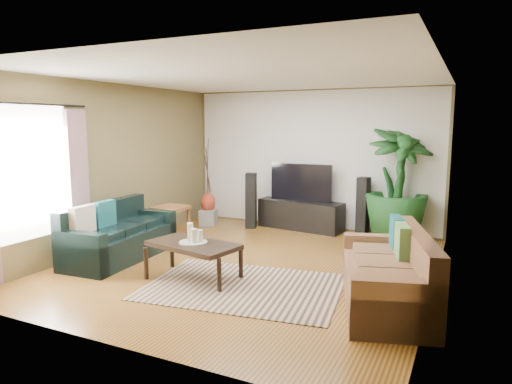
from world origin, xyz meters
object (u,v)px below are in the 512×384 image
Objects in this scene: sofa_left at (120,231)px; vase at (208,203)px; pedestal at (208,217)px; potted_plant at (397,184)px; tv_stand at (301,215)px; side_table at (171,222)px; coffee_table at (194,261)px; television at (301,182)px; speaker_right at (363,206)px; speaker_left at (251,201)px; sofa_right at (385,269)px.

sofa_left is 2.57m from vase.
potted_plant is at bearing 7.33° from pedestal.
tv_stand is 2.91× the size of side_table.
sofa_left reaches higher than tv_stand.
pedestal is (-1.53, 2.87, -0.09)m from coffee_table.
potted_plant is at bearing -0.57° from television.
coffee_table is 0.72× the size of tv_stand.
speaker_right is at bearing 9.09° from vase.
speaker_left is at bearing 53.85° from side_table.
speaker_left reaches higher than sofa_right.
vase is at bearing 172.81° from speaker_left.
sofa_right reaches higher than vase.
pedestal is (-0.90, -0.15, -0.39)m from speaker_left.
speaker_left is at bearing -161.41° from speaker_right.
coffee_table is at bearing -61.91° from pedestal.
sofa_right is 4.78× the size of vase.
sofa_right reaches higher than side_table.
potted_plant reaches higher than sofa_right.
speaker_right reaches higher than sofa_left.
speaker_left is at bearing 113.22° from coffee_table.
vase is (-0.90, -0.15, -0.09)m from speaker_left.
tv_stand is 1.36× the size of television.
sofa_left and sofa_right have the same top height.
tv_stand is at bearing 14.91° from vase.
television is at bearing 179.43° from potted_plant.
vase is at bearing -3.52° from sofa_left.
sofa_right is 2.46m from coffee_table.
television is at bearing 14.91° from pedestal.
tv_stand is at bearing -170.40° from speaker_right.
sofa_left is at bearing -89.62° from pedestal.
sofa_left is 0.98× the size of sofa_right.
television is 1.80m from potted_plant.
pedestal is (-1.82, -0.48, -0.12)m from tv_stand.
speaker_right is (1.21, 0.00, 0.26)m from tv_stand.
sofa_right is (3.97, -0.11, 0.00)m from sofa_left.
potted_plant is at bearing 7.86° from speaker_right.
speaker_left is 1.90× the size of side_table.
speaker_right is 3.06m from vase.
speaker_right is 0.54× the size of potted_plant.
vase is at bearing 0.00° from pedestal.
television reaches higher than side_table.
potted_plant reaches higher than vase.
coffee_table is (1.52, -0.30, -0.18)m from sofa_left.
pedestal is at bearing -172.67° from potted_plant.
pedestal is at bearing -161.32° from speaker_right.
sofa_left reaches higher than coffee_table.
television reaches higher than speaker_right.
sofa_left is at bearing -179.98° from coffee_table.
sofa_left is 4.68× the size of vase.
speaker_right reaches higher than vase.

